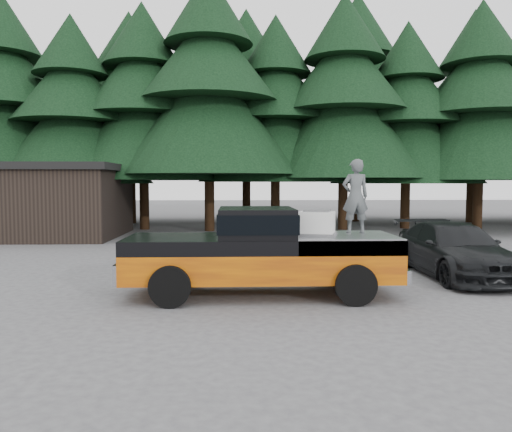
{
  "coord_description": "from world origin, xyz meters",
  "views": [
    {
      "loc": [
        0.4,
        -11.1,
        2.47
      ],
      "look_at": [
        0.83,
        0.0,
        1.72
      ],
      "focal_mm": 35.0,
      "sensor_mm": 36.0,
      "label": 1
    }
  ],
  "objects_px": {
    "parked_car": "(454,250)",
    "utility_building": "(31,200)",
    "air_compressor": "(317,224)",
    "man_on_bed": "(355,196)",
    "pickup_truck": "(261,265)"
  },
  "relations": [
    {
      "from": "parked_car",
      "to": "utility_building",
      "type": "relative_size",
      "value": 0.57
    },
    {
      "from": "air_compressor",
      "to": "man_on_bed",
      "type": "distance_m",
      "value": 1.22
    },
    {
      "from": "utility_building",
      "to": "parked_car",
      "type": "bearing_deg",
      "value": -34.07
    },
    {
      "from": "parked_car",
      "to": "utility_building",
      "type": "bearing_deg",
      "value": 144.92
    },
    {
      "from": "man_on_bed",
      "to": "parked_car",
      "type": "xyz_separation_m",
      "value": [
        3.07,
        1.73,
        -1.46
      ]
    },
    {
      "from": "pickup_truck",
      "to": "man_on_bed",
      "type": "relative_size",
      "value": 3.6
    },
    {
      "from": "utility_building",
      "to": "man_on_bed",
      "type": "bearing_deg",
      "value": -44.76
    },
    {
      "from": "man_on_bed",
      "to": "parked_car",
      "type": "height_order",
      "value": "man_on_bed"
    },
    {
      "from": "pickup_truck",
      "to": "parked_car",
      "type": "relative_size",
      "value": 1.24
    },
    {
      "from": "air_compressor",
      "to": "parked_car",
      "type": "bearing_deg",
      "value": 45.73
    },
    {
      "from": "man_on_bed",
      "to": "utility_building",
      "type": "relative_size",
      "value": 0.2
    },
    {
      "from": "pickup_truck",
      "to": "man_on_bed",
      "type": "distance_m",
      "value": 2.64
    },
    {
      "from": "air_compressor",
      "to": "utility_building",
      "type": "distance_m",
      "value": 16.72
    },
    {
      "from": "pickup_truck",
      "to": "air_compressor",
      "type": "distance_m",
      "value": 1.52
    },
    {
      "from": "pickup_truck",
      "to": "air_compressor",
      "type": "relative_size",
      "value": 8.27
    }
  ]
}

